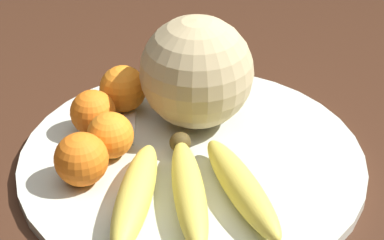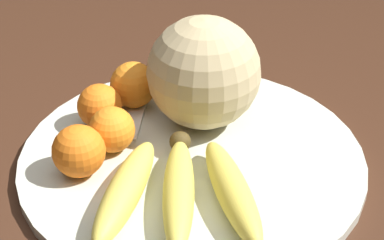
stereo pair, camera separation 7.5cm
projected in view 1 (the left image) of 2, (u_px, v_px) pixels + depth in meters
name	position (u px, v px, depth m)	size (l,w,h in m)	color
fruit_bowl	(192.00, 158.00, 0.78)	(0.42, 0.42, 0.01)	beige
melon	(197.00, 72.00, 0.80)	(0.14, 0.14, 0.14)	tan
banana_bunch	(188.00, 190.00, 0.69)	(0.20, 0.19, 0.04)	#473819
orange_front_left	(123.00, 89.00, 0.85)	(0.06, 0.06, 0.06)	orange
orange_front_right	(110.00, 135.00, 0.76)	(0.06, 0.06, 0.06)	orange
orange_mid_center	(93.00, 112.00, 0.80)	(0.06, 0.06, 0.06)	orange
orange_back_left	(81.00, 159.00, 0.72)	(0.06, 0.06, 0.06)	orange
produce_tag	(123.00, 125.00, 0.83)	(0.09, 0.04, 0.00)	white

